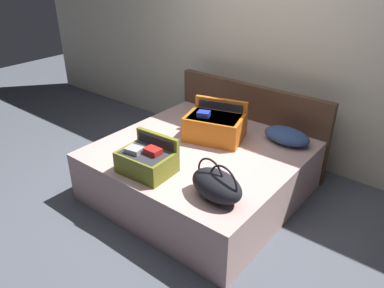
# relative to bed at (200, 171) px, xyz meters

# --- Properties ---
(ground_plane) EXTENTS (12.00, 12.00, 0.00)m
(ground_plane) POSITION_rel_bed_xyz_m (0.00, -0.40, -0.25)
(ground_plane) COLOR #4C515B
(back_wall) EXTENTS (8.00, 0.10, 2.60)m
(back_wall) POSITION_rel_bed_xyz_m (0.00, 1.25, 1.05)
(back_wall) COLOR beige
(back_wall) RESTS_ON ground
(bed) EXTENTS (1.82, 1.76, 0.51)m
(bed) POSITION_rel_bed_xyz_m (0.00, 0.00, 0.00)
(bed) COLOR #BC9993
(bed) RESTS_ON ground
(headboard) EXTENTS (1.85, 0.08, 0.90)m
(headboard) POSITION_rel_bed_xyz_m (0.00, 0.92, 0.20)
(headboard) COLOR #4C3323
(headboard) RESTS_ON ground
(hard_case_large) EXTENTS (0.64, 0.54, 0.36)m
(hard_case_large) POSITION_rel_bed_xyz_m (-0.02, 0.26, 0.40)
(hard_case_large) COLOR #D16619
(hard_case_large) RESTS_ON bed
(hard_case_medium) EXTENTS (0.47, 0.37, 0.30)m
(hard_case_medium) POSITION_rel_bed_xyz_m (-0.10, -0.62, 0.37)
(hard_case_medium) COLOR olive
(hard_case_medium) RESTS_ON bed
(duffel_bag) EXTENTS (0.50, 0.36, 0.31)m
(duffel_bag) POSITION_rel_bed_xyz_m (0.58, -0.56, 0.37)
(duffel_bag) COLOR black
(duffel_bag) RESTS_ON bed
(pillow_near_headboard) EXTENTS (0.49, 0.33, 0.15)m
(pillow_near_headboard) POSITION_rel_bed_xyz_m (0.59, 0.62, 0.33)
(pillow_near_headboard) COLOR navy
(pillow_near_headboard) RESTS_ON bed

